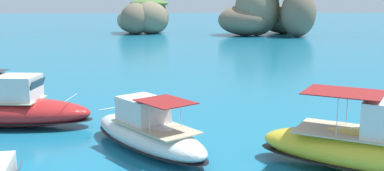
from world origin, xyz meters
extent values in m
ellipsoid|color=#84755B|center=(13.31, 74.15, 4.92)|extent=(11.62, 11.33, 9.83)
ellipsoid|color=#756651|center=(11.27, 74.71, 2.83)|extent=(14.17, 14.13, 5.66)
ellipsoid|color=#84755B|center=(19.56, 79.36, 2.74)|extent=(9.63, 9.78, 5.48)
ellipsoid|color=#756651|center=(20.18, 70.90, 4.27)|extent=(8.43, 9.03, 8.54)
ellipsoid|color=#756651|center=(-9.40, 77.82, 2.98)|extent=(7.81, 8.29, 5.97)
ellipsoid|color=#756651|center=(-6.79, 82.84, 2.83)|extent=(7.36, 7.06, 5.65)
ellipsoid|color=#84755B|center=(-6.66, 78.94, 3.16)|extent=(9.32, 9.43, 6.32)
ellipsoid|color=#9E8966|center=(-10.24, 81.66, 2.42)|extent=(9.01, 9.48, 4.85)
ellipsoid|color=#756651|center=(-5.55, 82.27, 3.03)|extent=(4.95, 5.27, 6.06)
ellipsoid|color=#517538|center=(-7.00, 81.20, 5.81)|extent=(7.52, 6.84, 1.62)
cube|color=#C6B793|center=(6.05, 5.29, 1.59)|extent=(6.10, 5.02, 0.06)
cube|color=maroon|center=(5.17, 5.79, 3.21)|extent=(3.81, 3.57, 0.04)
cylinder|color=silver|center=(5.71, 6.71, 2.40)|extent=(0.03, 0.03, 1.62)
cylinder|color=silver|center=(4.64, 4.87, 2.40)|extent=(0.03, 0.03, 1.62)
ellipsoid|color=red|center=(-11.00, 12.72, 0.80)|extent=(9.66, 3.76, 1.60)
ellipsoid|color=black|center=(-11.00, 12.72, 0.44)|extent=(9.85, 3.84, 0.19)
cube|color=silver|center=(-10.53, 12.68, 2.17)|extent=(2.82, 2.23, 1.32)
cube|color=#2D4756|center=(-9.20, 12.54, 2.30)|extent=(0.48, 1.86, 0.70)
cylinder|color=silver|center=(-7.34, 12.35, 1.66)|extent=(0.24, 1.97, 0.04)
ellipsoid|color=white|center=(-2.96, 8.35, 0.68)|extent=(6.76, 7.84, 1.36)
ellipsoid|color=black|center=(-2.96, 8.35, 0.37)|extent=(6.90, 8.00, 0.16)
cube|color=#C6B793|center=(-2.60, 7.87, 1.26)|extent=(4.29, 4.75, 0.06)
cube|color=silver|center=(-3.20, 8.67, 1.85)|extent=(2.70, 2.81, 1.12)
cube|color=#2D4756|center=(-3.89, 9.58, 1.96)|extent=(1.40, 1.15, 0.60)
cylinder|color=silver|center=(-4.85, 10.85, 1.44)|extent=(1.36, 1.05, 0.04)
cube|color=maroon|center=(-2.11, 7.24, 2.54)|extent=(2.95, 3.05, 0.04)
cylinder|color=silver|center=(-2.78, 6.73, 1.90)|extent=(0.03, 0.03, 1.28)
cylinder|color=silver|center=(-1.44, 7.75, 1.90)|extent=(0.03, 0.03, 1.28)
camera|label=1|loc=(-1.61, -12.58, 7.01)|focal=43.67mm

